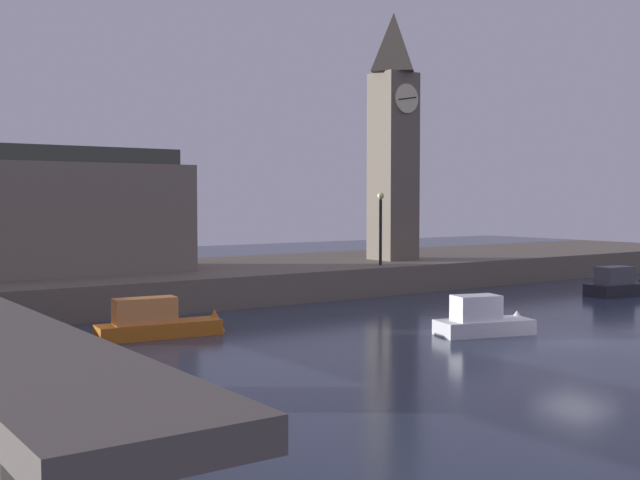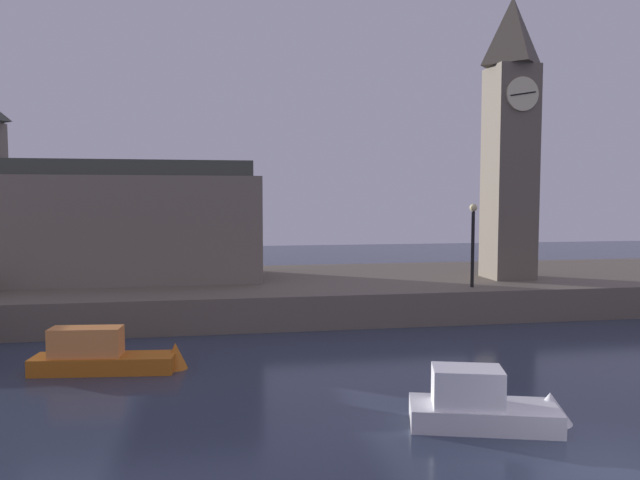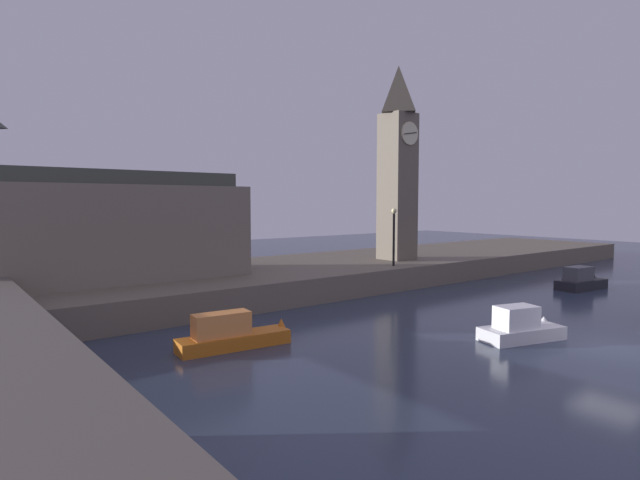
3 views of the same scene
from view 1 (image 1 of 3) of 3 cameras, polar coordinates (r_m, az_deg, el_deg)
The scene contains 8 objects.
ground_plane at distance 30.07m, azimuth 17.80°, elevation -6.89°, with size 120.00×120.00×0.00m, color #2D384C.
far_embankment at distance 44.84m, azimuth -3.03°, elevation -2.59°, with size 70.00×12.00×1.50m, color #6B6051.
clock_tower at distance 47.29m, azimuth 5.27°, elevation 7.68°, with size 2.43×2.47×14.42m.
parliament_hall at distance 39.74m, azimuth -20.86°, elevation 1.99°, with size 14.83×5.52×9.35m.
streetlamp at distance 43.02m, azimuth 4.35°, elevation 1.44°, with size 0.36×0.36×3.92m.
boat_barge_dark at distance 45.08m, azimuth 20.88°, elevation -3.04°, with size 4.59×1.96×1.67m.
boat_patrol_orange at distance 30.08m, azimuth -10.86°, elevation -5.83°, with size 5.18×1.65×1.76m.
boat_ferry_white at distance 30.79m, azimuth 12.10°, elevation -5.67°, with size 4.55×2.39×1.65m.
Camera 1 is at (-23.67, -17.84, 5.05)m, focal length 44.75 mm.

